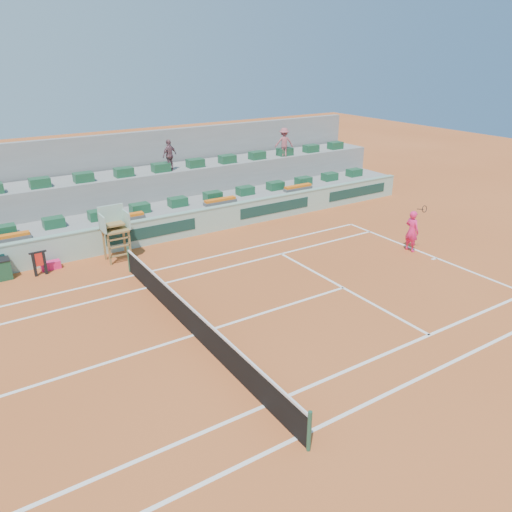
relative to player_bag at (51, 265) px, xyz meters
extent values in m
plane|color=#AB4D21|center=(2.70, -7.98, -0.17)|extent=(90.00, 90.00, 0.00)
cube|color=gray|center=(2.70, 2.72, 0.43)|extent=(36.00, 4.00, 1.20)
cube|color=gray|center=(2.70, 4.32, 1.13)|extent=(36.00, 2.40, 2.60)
cube|color=gray|center=(2.70, 5.92, 2.03)|extent=(36.00, 0.40, 4.40)
cube|color=#FA2069|center=(0.00, 0.00, 0.00)|extent=(0.77, 0.34, 0.34)
imported|color=#7C535C|center=(7.20, 3.66, 3.24)|extent=(1.04, 0.74, 1.63)
imported|color=#A15057|center=(14.46, 3.51, 3.27)|extent=(1.24, 0.98, 1.68)
cube|color=white|center=(14.58, -7.98, -0.17)|extent=(0.12, 10.97, 0.01)
cube|color=white|center=(2.70, -13.46, -0.17)|extent=(23.77, 0.12, 0.01)
cube|color=white|center=(2.70, -2.49, -0.17)|extent=(23.77, 0.12, 0.01)
cube|color=white|center=(2.70, -12.09, -0.17)|extent=(23.77, 0.12, 0.01)
cube|color=white|center=(2.70, -3.86, -0.17)|extent=(23.77, 0.12, 0.01)
cube|color=white|center=(9.10, -7.98, -0.17)|extent=(0.12, 8.23, 0.01)
cube|color=white|center=(2.70, -7.98, -0.17)|extent=(12.80, 0.12, 0.01)
cube|color=white|center=(14.43, -7.98, -0.17)|extent=(0.30, 0.12, 0.01)
cube|color=black|center=(2.70, -7.98, 0.29)|extent=(0.03, 11.87, 0.92)
cube|color=silver|center=(2.70, -7.98, 0.78)|extent=(0.06, 11.87, 0.07)
cylinder|color=#214E35|center=(2.70, -13.91, 0.38)|extent=(0.10, 0.10, 1.10)
cylinder|color=#214E35|center=(2.70, -2.04, 0.38)|extent=(0.10, 0.10, 1.10)
cube|color=#96BCAA|center=(2.70, 0.52, 0.43)|extent=(36.00, 0.30, 1.20)
cube|color=#7AA391|center=(2.70, 0.52, 1.06)|extent=(36.00, 0.34, 0.06)
cube|color=#143731|center=(4.70, 0.36, 0.48)|extent=(4.40, 0.02, 0.56)
cube|color=#143731|center=(11.70, 0.36, 0.48)|extent=(4.40, 0.02, 0.56)
cube|color=#143731|center=(17.70, 0.36, 0.48)|extent=(4.40, 0.02, 0.56)
cube|color=olive|center=(2.25, -0.93, 0.50)|extent=(0.08, 0.08, 1.35)
cube|color=olive|center=(3.15, -0.93, 0.50)|extent=(0.08, 0.08, 1.35)
cube|color=olive|center=(2.25, -0.23, 0.50)|extent=(0.08, 0.08, 1.35)
cube|color=olive|center=(3.15, -0.23, 0.50)|extent=(0.08, 0.08, 1.35)
cube|color=olive|center=(2.70, -0.58, 1.22)|extent=(1.10, 0.90, 0.08)
cube|color=#96BCAA|center=(2.70, -0.20, 1.73)|extent=(1.10, 0.08, 1.00)
cube|color=#96BCAA|center=(2.18, -0.58, 1.58)|extent=(0.06, 0.90, 0.80)
cube|color=#96BCAA|center=(3.22, -0.58, 1.58)|extent=(0.06, 0.90, 0.80)
cube|color=olive|center=(2.70, -0.48, 1.46)|extent=(0.80, 0.60, 0.08)
cube|color=olive|center=(2.70, -0.93, 0.18)|extent=(0.90, 0.08, 0.06)
cube|color=olive|center=(2.70, -0.93, 0.58)|extent=(0.90, 0.08, 0.06)
cube|color=olive|center=(2.70, -0.93, 0.93)|extent=(0.90, 0.08, 0.06)
cube|color=#1A4E2F|center=(-1.30, 1.82, 1.25)|extent=(0.90, 0.60, 0.44)
cube|color=#1A4E2F|center=(0.70, 1.82, 1.25)|extent=(0.90, 0.60, 0.44)
cube|color=#1A4E2F|center=(2.70, 1.82, 1.25)|extent=(0.90, 0.60, 0.44)
cube|color=#1A4E2F|center=(4.70, 1.82, 1.25)|extent=(0.90, 0.60, 0.44)
cube|color=#1A4E2F|center=(6.70, 1.82, 1.25)|extent=(0.90, 0.60, 0.44)
cube|color=#1A4E2F|center=(8.70, 1.82, 1.25)|extent=(0.90, 0.60, 0.44)
cube|color=#1A4E2F|center=(10.70, 1.82, 1.25)|extent=(0.90, 0.60, 0.44)
cube|color=#1A4E2F|center=(12.70, 1.82, 1.25)|extent=(0.90, 0.60, 0.44)
cube|color=#1A4E2F|center=(14.70, 1.82, 1.25)|extent=(0.90, 0.60, 0.44)
cube|color=#1A4E2F|center=(16.70, 1.82, 1.25)|extent=(0.90, 0.60, 0.44)
cube|color=#1A4E2F|center=(18.70, 1.82, 1.25)|extent=(0.90, 0.60, 0.44)
cube|color=#1A4E2F|center=(0.70, 3.72, 2.65)|extent=(0.90, 0.60, 0.44)
cube|color=#1A4E2F|center=(2.70, 3.72, 2.65)|extent=(0.90, 0.60, 0.44)
cube|color=#1A4E2F|center=(4.70, 3.72, 2.65)|extent=(0.90, 0.60, 0.44)
cube|color=#1A4E2F|center=(6.70, 3.72, 2.65)|extent=(0.90, 0.60, 0.44)
cube|color=#1A4E2F|center=(8.70, 3.72, 2.65)|extent=(0.90, 0.60, 0.44)
cube|color=#1A4E2F|center=(10.70, 3.72, 2.65)|extent=(0.90, 0.60, 0.44)
cube|color=#1A4E2F|center=(12.70, 3.72, 2.65)|extent=(0.90, 0.60, 0.44)
cube|color=#1A4E2F|center=(14.70, 3.72, 2.65)|extent=(0.90, 0.60, 0.44)
cube|color=#1A4E2F|center=(16.70, 3.72, 2.65)|extent=(0.90, 0.60, 0.44)
cube|color=#1A4E2F|center=(18.70, 3.72, 2.65)|extent=(0.90, 0.60, 0.44)
cube|color=#505050|center=(-1.30, 1.02, 1.11)|extent=(1.80, 0.36, 0.16)
cube|color=orange|center=(-1.30, 1.02, 1.25)|extent=(1.70, 0.32, 0.12)
cube|color=#505050|center=(3.70, 1.02, 1.11)|extent=(1.80, 0.36, 0.16)
cube|color=orange|center=(3.70, 1.02, 1.25)|extent=(1.70, 0.32, 0.12)
cube|color=#505050|center=(8.70, 1.02, 1.11)|extent=(1.80, 0.36, 0.16)
cube|color=orange|center=(8.70, 1.02, 1.25)|extent=(1.70, 0.32, 0.12)
cube|color=#505050|center=(13.70, 1.02, 1.11)|extent=(1.80, 0.36, 0.16)
cube|color=orange|center=(13.70, 1.02, 1.25)|extent=(1.70, 0.32, 0.12)
cube|color=#17462B|center=(-1.84, 0.04, 0.23)|extent=(0.68, 0.58, 0.80)
cube|color=black|center=(-0.67, -0.40, 0.33)|extent=(0.11, 0.11, 1.00)
cube|color=black|center=(-0.27, -0.40, 0.33)|extent=(0.11, 0.11, 1.00)
cube|color=black|center=(-0.47, -0.40, 0.83)|extent=(0.67, 0.09, 0.06)
cube|color=red|center=(-0.47, -0.42, 0.53)|extent=(0.49, 0.04, 0.56)
imported|color=#FA2069|center=(14.28, -6.70, 0.78)|extent=(0.48, 0.71, 1.89)
cylinder|color=black|center=(14.28, -7.00, 1.88)|extent=(0.03, 0.35, 0.09)
torus|color=black|center=(14.28, -7.22, 1.95)|extent=(0.31, 0.08, 0.31)
camera|label=1|loc=(-3.12, -20.72, 8.34)|focal=35.00mm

